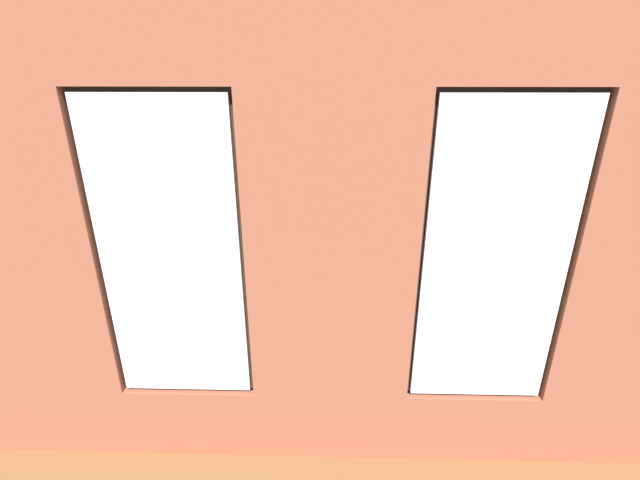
# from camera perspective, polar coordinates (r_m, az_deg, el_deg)

# --- Properties ---
(ground_plane) EXTENTS (6.89, 5.78, 0.10)m
(ground_plane) POSITION_cam_1_polar(r_m,az_deg,el_deg) (5.91, 1.39, -8.06)
(ground_plane) COLOR brown
(brick_wall_with_windows) EXTENTS (6.29, 0.30, 3.56)m
(brick_wall_with_windows) POSITION_cam_1_polar(r_m,az_deg,el_deg) (2.85, 1.53, -1.35)
(brick_wall_with_windows) COLOR #9E5138
(brick_wall_with_windows) RESTS_ON ground_plane
(white_wall_right) EXTENTS (0.10, 4.78, 3.56)m
(white_wall_right) POSITION_cam_1_polar(r_m,az_deg,el_deg) (5.92, -30.28, 8.02)
(white_wall_right) COLOR silver
(white_wall_right) RESTS_ON ground_plane
(couch_by_window) EXTENTS (2.07, 0.87, 0.80)m
(couch_by_window) POSITION_cam_1_polar(r_m,az_deg,el_deg) (4.16, -2.29, -16.26)
(couch_by_window) COLOR black
(couch_by_window) RESTS_ON ground_plane
(couch_left) EXTENTS (0.99, 1.82, 0.80)m
(couch_left) POSITION_cam_1_polar(r_m,az_deg,el_deg) (5.91, 26.01, -6.31)
(couch_left) COLOR black
(couch_left) RESTS_ON ground_plane
(coffee_table) EXTENTS (1.39, 0.76, 0.41)m
(coffee_table) POSITION_cam_1_polar(r_m,az_deg,el_deg) (5.60, -3.09, -5.11)
(coffee_table) COLOR tan
(coffee_table) RESTS_ON ground_plane
(cup_ceramic) EXTENTS (0.08, 0.08, 0.09)m
(cup_ceramic) POSITION_cam_1_polar(r_m,az_deg,el_deg) (5.66, -4.79, -3.76)
(cup_ceramic) COLOR #33567F
(cup_ceramic) RESTS_ON coffee_table
(candle_jar) EXTENTS (0.08, 0.08, 0.13)m
(candle_jar) POSITION_cam_1_polar(r_m,az_deg,el_deg) (5.44, -2.11, -4.59)
(candle_jar) COLOR #B7333D
(candle_jar) RESTS_ON coffee_table
(table_plant_small) EXTENTS (0.14, 0.14, 0.22)m
(table_plant_small) POSITION_cam_1_polar(r_m,az_deg,el_deg) (5.47, -7.57, -3.98)
(table_plant_small) COLOR #47423D
(table_plant_small) RESTS_ON coffee_table
(remote_black) EXTENTS (0.18, 0.11, 0.02)m
(remote_black) POSITION_cam_1_polar(r_m,az_deg,el_deg) (5.68, 0.85, -4.01)
(remote_black) COLOR black
(remote_black) RESTS_ON coffee_table
(remote_silver) EXTENTS (0.18, 0.09, 0.02)m
(remote_silver) POSITION_cam_1_polar(r_m,az_deg,el_deg) (5.57, -3.10, -4.55)
(remote_silver) COLOR #B2B2B7
(remote_silver) RESTS_ON coffee_table
(media_console) EXTENTS (1.21, 0.42, 0.48)m
(media_console) POSITION_cam_1_polar(r_m,az_deg,el_deg) (6.72, -23.19, -3.34)
(media_console) COLOR black
(media_console) RESTS_ON ground_plane
(tv_flatscreen) EXTENTS (1.25, 0.20, 0.80)m
(tv_flatscreen) POSITION_cam_1_polar(r_m,az_deg,el_deg) (6.50, -24.01, 1.81)
(tv_flatscreen) COLOR black
(tv_flatscreen) RESTS_ON media_console
(papasan_chair) EXTENTS (1.18, 1.18, 0.72)m
(papasan_chair) POSITION_cam_1_polar(r_m,az_deg,el_deg) (7.16, -1.03, 1.90)
(papasan_chair) COLOR olive
(papasan_chair) RESTS_ON ground_plane
(potted_plant_corner_near_left) EXTENTS (0.70, 0.70, 0.99)m
(potted_plant_corner_near_left) POSITION_cam_1_polar(r_m,az_deg,el_deg) (7.82, 20.92, 3.62)
(potted_plant_corner_near_left) COLOR brown
(potted_plant_corner_near_left) RESTS_ON ground_plane
(potted_plant_beside_window_right) EXTENTS (0.77, 0.76, 1.07)m
(potted_plant_beside_window_right) POSITION_cam_1_polar(r_m,az_deg,el_deg) (4.17, -20.03, -12.61)
(potted_plant_beside_window_right) COLOR #9E5638
(potted_plant_beside_window_right) RESTS_ON ground_plane
(potted_plant_near_tv) EXTENTS (0.84, 0.89, 1.33)m
(potted_plant_near_tv) POSITION_cam_1_polar(r_m,az_deg,el_deg) (5.41, -22.99, -2.73)
(potted_plant_near_tv) COLOR gray
(potted_plant_near_tv) RESTS_ON ground_plane
(potted_plant_foreground_right) EXTENTS (0.51, 0.51, 0.74)m
(potted_plant_foreground_right) POSITION_cam_1_polar(r_m,az_deg,el_deg) (7.78, -17.24, 2.78)
(potted_plant_foreground_right) COLOR #9E5638
(potted_plant_foreground_right) RESTS_ON ground_plane
(potted_plant_between_couches) EXTENTS (0.77, 0.81, 1.20)m
(potted_plant_between_couches) POSITION_cam_1_polar(r_m,az_deg,el_deg) (4.26, 18.64, -13.45)
(potted_plant_between_couches) COLOR beige
(potted_plant_between_couches) RESTS_ON ground_plane
(potted_plant_corner_far_left) EXTENTS (0.74, 0.74, 0.95)m
(potted_plant_corner_far_left) POSITION_cam_1_polar(r_m,az_deg,el_deg) (4.68, 35.86, -11.63)
(potted_plant_corner_far_left) COLOR #47423D
(potted_plant_corner_far_left) RESTS_ON ground_plane
(potted_plant_mid_room_small) EXTENTS (0.39, 0.39, 0.62)m
(potted_plant_mid_room_small) POSITION_cam_1_polar(r_m,az_deg,el_deg) (6.80, 5.02, 0.31)
(potted_plant_mid_room_small) COLOR gray
(potted_plant_mid_room_small) RESTS_ON ground_plane
(potted_plant_by_left_couch) EXTENTS (0.23, 0.23, 0.42)m
(potted_plant_by_left_couch) POSITION_cam_1_polar(r_m,az_deg,el_deg) (6.90, 18.69, -1.58)
(potted_plant_by_left_couch) COLOR #9E5638
(potted_plant_by_left_couch) RESTS_ON ground_plane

